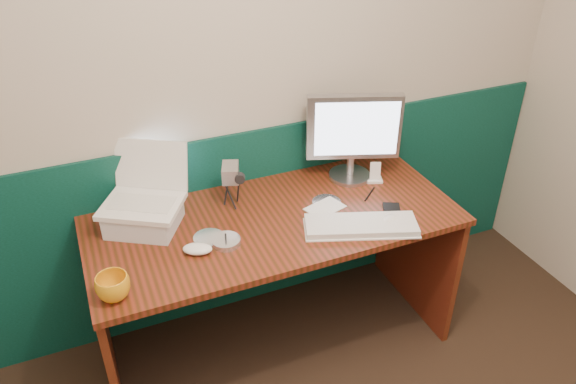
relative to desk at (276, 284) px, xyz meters
name	(u,v)px	position (x,y,z in m)	size (l,w,h in m)	color
back_wall	(222,83)	(-0.09, 0.37, 0.88)	(3.50, 0.04, 2.50)	#BAAE9D
wainscot	(232,226)	(-0.09, 0.36, 0.12)	(3.48, 0.02, 1.00)	#072F25
desk	(276,284)	(0.00, 0.00, 0.00)	(1.60, 0.70, 0.75)	#3B1E0A
laptop_riser	(144,217)	(-0.53, 0.15, 0.42)	(0.28, 0.23, 0.10)	silver
laptop	(138,180)	(-0.53, 0.15, 0.60)	(0.32, 0.24, 0.26)	white
monitor	(352,137)	(0.47, 0.19, 0.59)	(0.44, 0.12, 0.44)	#A3A2A7
keyboard	(361,226)	(0.31, -0.21, 0.39)	(0.47, 0.16, 0.03)	silver
mouse_right	(390,221)	(0.43, -0.23, 0.39)	(0.11, 0.07, 0.04)	silver
mouse_left	(197,249)	(-0.37, -0.11, 0.39)	(0.12, 0.07, 0.04)	white
mug	(113,287)	(-0.71, -0.24, 0.42)	(0.12, 0.12, 0.10)	orange
camcorder	(231,185)	(-0.14, 0.17, 0.48)	(0.09, 0.13, 0.20)	#B6B6BB
cd_spindle	(226,241)	(-0.25, -0.09, 0.39)	(0.12, 0.12, 0.02)	silver
cd_loose_a	(209,237)	(-0.30, -0.02, 0.38)	(0.13, 0.13, 0.00)	silver
cd_loose_b	(327,202)	(0.26, 0.03, 0.38)	(0.13, 0.13, 0.00)	#AEB3BF
pen	(370,194)	(0.47, 0.01, 0.38)	(0.01, 0.01, 0.13)	black
papers	(325,208)	(0.23, -0.02, 0.38)	(0.17, 0.11, 0.00)	white
dock	(374,180)	(0.56, 0.10, 0.38)	(0.07, 0.05, 0.01)	white
music_player	(375,171)	(0.56, 0.10, 0.43)	(0.05, 0.01, 0.09)	white
pda	(392,211)	(0.49, -0.16, 0.38)	(0.07, 0.12, 0.01)	black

